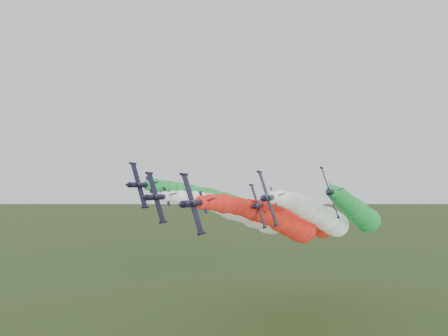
{
  "coord_description": "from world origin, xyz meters",
  "views": [
    {
      "loc": [
        24.68,
        -82.71,
        39.94
      ],
      "look_at": [
        -0.58,
        -2.33,
        43.53
      ],
      "focal_mm": 35.0,
      "sensor_mm": 36.0,
      "label": 1
    }
  ],
  "objects_px": {
    "jet_outer_left": "(235,207)",
    "jet_trail": "(309,219)",
    "jet_outer_right": "(358,213)",
    "jet_inner_right": "(322,216)",
    "jet_lead": "(285,222)",
    "jet_inner_left": "(249,215)"
  },
  "relations": [
    {
      "from": "jet_outer_left",
      "to": "jet_trail",
      "type": "distance_m",
      "value": 25.78
    },
    {
      "from": "jet_lead",
      "to": "jet_outer_left",
      "type": "xyz_separation_m",
      "value": [
        -19.53,
        17.19,
        3.19
      ]
    },
    {
      "from": "jet_lead",
      "to": "jet_outer_left",
      "type": "bearing_deg",
      "value": 138.65
    },
    {
      "from": "jet_lead",
      "to": "jet_inner_right",
      "type": "relative_size",
      "value": 1.0
    },
    {
      "from": "jet_lead",
      "to": "jet_outer_right",
      "type": "distance_m",
      "value": 26.91
    },
    {
      "from": "jet_inner_right",
      "to": "jet_outer_left",
      "type": "bearing_deg",
      "value": 163.28
    },
    {
      "from": "jet_inner_left",
      "to": "jet_trail",
      "type": "xyz_separation_m",
      "value": [
        15.65,
        20.16,
        -2.46
      ]
    },
    {
      "from": "jet_lead",
      "to": "jet_outer_right",
      "type": "xyz_separation_m",
      "value": [
        19.47,
        18.47,
        1.96
      ]
    },
    {
      "from": "jet_inner_left",
      "to": "jet_trail",
      "type": "height_order",
      "value": "jet_inner_left"
    },
    {
      "from": "jet_outer_left",
      "to": "jet_trail",
      "type": "bearing_deg",
      "value": 25.8
    },
    {
      "from": "jet_inner_left",
      "to": "jet_outer_left",
      "type": "bearing_deg",
      "value": 128.42
    },
    {
      "from": "jet_inner_right",
      "to": "jet_outer_left",
      "type": "distance_m",
      "value": 30.18
    },
    {
      "from": "jet_inner_left",
      "to": "jet_inner_right",
      "type": "relative_size",
      "value": 1.0
    },
    {
      "from": "jet_outer_right",
      "to": "jet_outer_left",
      "type": "bearing_deg",
      "value": -178.12
    },
    {
      "from": "jet_lead",
      "to": "jet_trail",
      "type": "distance_m",
      "value": 28.46
    },
    {
      "from": "jet_inner_right",
      "to": "jet_trail",
      "type": "distance_m",
      "value": 20.74
    },
    {
      "from": "jet_inner_right",
      "to": "jet_outer_left",
      "type": "height_order",
      "value": "jet_outer_left"
    },
    {
      "from": "jet_outer_right",
      "to": "jet_inner_right",
      "type": "bearing_deg",
      "value": -135.62
    },
    {
      "from": "jet_inner_left",
      "to": "jet_outer_right",
      "type": "distance_m",
      "value": 33.44
    },
    {
      "from": "jet_trail",
      "to": "jet_inner_left",
      "type": "bearing_deg",
      "value": -127.82
    },
    {
      "from": "jet_lead",
      "to": "jet_trail",
      "type": "bearing_deg",
      "value": 83.27
    },
    {
      "from": "jet_lead",
      "to": "jet_outer_right",
      "type": "bearing_deg",
      "value": 43.5
    }
  ]
}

